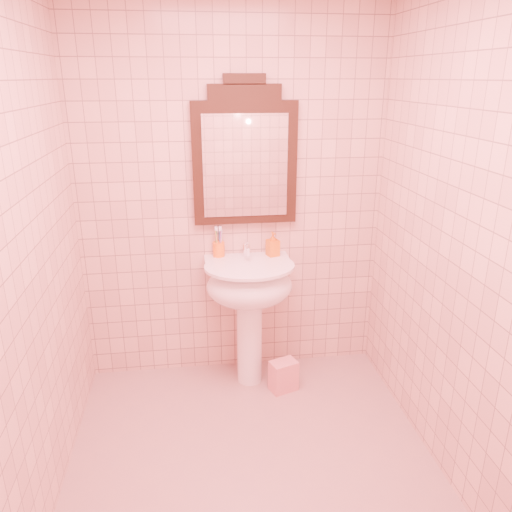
{
  "coord_description": "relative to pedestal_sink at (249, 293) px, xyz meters",
  "views": [
    {
      "loc": [
        -0.28,
        -2.09,
        2.0
      ],
      "look_at": [
        0.08,
        0.55,
        1.04
      ],
      "focal_mm": 35.0,
      "sensor_mm": 36.0,
      "label": 1
    }
  ],
  "objects": [
    {
      "name": "floor",
      "position": [
        -0.08,
        -0.87,
        -0.66
      ],
      "size": [
        2.2,
        2.2,
        0.0
      ],
      "primitive_type": "plane",
      "color": "#A58277",
      "rests_on": "ground"
    },
    {
      "name": "back_wall",
      "position": [
        -0.08,
        0.23,
        0.59
      ],
      "size": [
        2.0,
        0.02,
        2.5
      ],
      "primitive_type": "cube",
      "color": "beige",
      "rests_on": "floor"
    },
    {
      "name": "pedestal_sink",
      "position": [
        0.0,
        0.0,
        0.0
      ],
      "size": [
        0.58,
        0.58,
        0.86
      ],
      "color": "white",
      "rests_on": "floor"
    },
    {
      "name": "faucet",
      "position": [
        -0.0,
        0.14,
        0.26
      ],
      "size": [
        0.04,
        0.16,
        0.11
      ],
      "color": "white",
      "rests_on": "pedestal_sink"
    },
    {
      "name": "mirror",
      "position": [
        0.0,
        0.2,
        0.85
      ],
      "size": [
        0.67,
        0.06,
        0.93
      ],
      "color": "black",
      "rests_on": "back_wall"
    },
    {
      "name": "toothbrush_cup",
      "position": [
        -0.18,
        0.18,
        0.25
      ],
      "size": [
        0.08,
        0.08,
        0.18
      ],
      "rotation": [
        0.0,
        0.0,
        -0.41
      ],
      "color": "orange",
      "rests_on": "pedestal_sink"
    },
    {
      "name": "soap_dispenser",
      "position": [
        0.18,
        0.15,
        0.28
      ],
      "size": [
        0.09,
        0.09,
        0.16
      ],
      "primitive_type": "imported",
      "rotation": [
        0.0,
        0.0,
        0.3
      ],
      "color": "orange",
      "rests_on": "pedestal_sink"
    },
    {
      "name": "towel",
      "position": [
        0.21,
        -0.14,
        -0.56
      ],
      "size": [
        0.2,
        0.17,
        0.21
      ],
      "primitive_type": "cube",
      "rotation": [
        0.0,
        0.0,
        0.35
      ],
      "color": "pink",
      "rests_on": "floor"
    }
  ]
}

